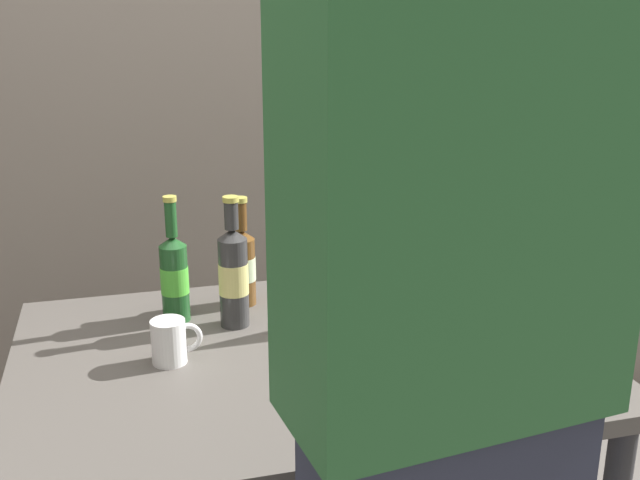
% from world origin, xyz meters
% --- Properties ---
extents(desk, '(1.24, 0.88, 0.75)m').
position_xyz_m(desk, '(0.00, 0.00, 0.67)').
color(desk, '#56514C').
rests_on(desk, ground).
extents(laptop, '(0.34, 0.31, 0.20)m').
position_xyz_m(laptop, '(0.18, 0.01, 0.79)').
color(laptop, '#383D4C').
rests_on(laptop, desk).
extents(beer_bottle_dark, '(0.07, 0.07, 0.31)m').
position_xyz_m(beer_bottle_dark, '(-0.12, 0.17, 0.88)').
color(beer_bottle_dark, '#333333').
rests_on(beer_bottle_dark, desk).
extents(beer_bottle_amber, '(0.07, 0.07, 0.28)m').
position_xyz_m(beer_bottle_amber, '(-0.08, 0.29, 0.86)').
color(beer_bottle_amber, brown).
rests_on(beer_bottle_amber, desk).
extents(beer_bottle_brown, '(0.07, 0.07, 0.31)m').
position_xyz_m(beer_bottle_brown, '(-0.25, 0.23, 0.87)').
color(beer_bottle_brown, '#1E5123').
rests_on(beer_bottle_brown, desk).
extents(person_figure, '(0.43, 0.31, 1.88)m').
position_xyz_m(person_figure, '(0.03, -0.69, 0.98)').
color(person_figure, '#2D3347').
rests_on(person_figure, ground).
extents(coffee_mug, '(0.11, 0.07, 0.10)m').
position_xyz_m(coffee_mug, '(-0.28, 0.01, 0.80)').
color(coffee_mug, white).
rests_on(coffee_mug, desk).
extents(back_wall, '(6.00, 0.10, 2.60)m').
position_xyz_m(back_wall, '(0.00, 0.83, 1.30)').
color(back_wall, gray).
rests_on(back_wall, ground).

